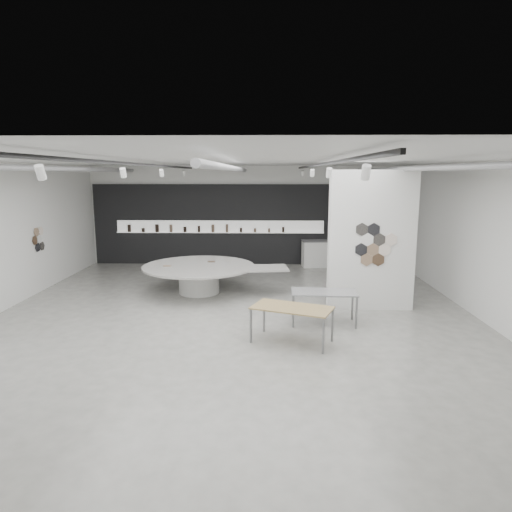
{
  "coord_description": "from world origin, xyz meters",
  "views": [
    {
      "loc": [
        0.79,
        -10.66,
        3.51
      ],
      "look_at": [
        0.52,
        1.2,
        1.35
      ],
      "focal_mm": 32.0,
      "sensor_mm": 36.0,
      "label": 1
    }
  ],
  "objects_px": {
    "partition_column": "(372,241)",
    "kitchen_counter": "(325,253)",
    "sample_table_stone": "(324,294)",
    "sample_table_wood": "(292,310)",
    "display_island": "(201,275)"
  },
  "relations": [
    {
      "from": "partition_column",
      "to": "kitchen_counter",
      "type": "height_order",
      "value": "partition_column"
    },
    {
      "from": "sample_table_stone",
      "to": "sample_table_wood",
      "type": "bearing_deg",
      "value": -123.53
    },
    {
      "from": "display_island",
      "to": "kitchen_counter",
      "type": "distance_m",
      "value": 5.8
    },
    {
      "from": "partition_column",
      "to": "display_island",
      "type": "bearing_deg",
      "value": 162.35
    },
    {
      "from": "sample_table_stone",
      "to": "kitchen_counter",
      "type": "relative_size",
      "value": 0.85
    },
    {
      "from": "sample_table_wood",
      "to": "sample_table_stone",
      "type": "distance_m",
      "value": 1.48
    },
    {
      "from": "partition_column",
      "to": "display_island",
      "type": "relative_size",
      "value": 0.8
    },
    {
      "from": "partition_column",
      "to": "sample_table_stone",
      "type": "height_order",
      "value": "partition_column"
    },
    {
      "from": "display_island",
      "to": "sample_table_stone",
      "type": "height_order",
      "value": "display_island"
    },
    {
      "from": "sample_table_wood",
      "to": "sample_table_stone",
      "type": "bearing_deg",
      "value": 56.47
    },
    {
      "from": "kitchen_counter",
      "to": "partition_column",
      "type": "bearing_deg",
      "value": -90.46
    },
    {
      "from": "sample_table_wood",
      "to": "display_island",
      "type": "bearing_deg",
      "value": 121.79
    },
    {
      "from": "partition_column",
      "to": "kitchen_counter",
      "type": "distance_m",
      "value": 5.67
    },
    {
      "from": "display_island",
      "to": "sample_table_stone",
      "type": "relative_size",
      "value": 2.89
    },
    {
      "from": "display_island",
      "to": "sample_table_wood",
      "type": "relative_size",
      "value": 2.46
    }
  ]
}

